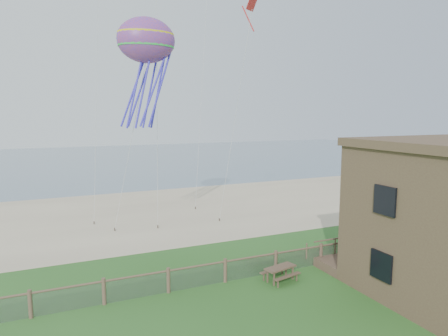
{
  "coord_description": "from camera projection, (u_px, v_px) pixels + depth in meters",
  "views": [
    {
      "loc": [
        -7.97,
        -11.81,
        8.55
      ],
      "look_at": [
        0.82,
        8.0,
        5.63
      ],
      "focal_mm": 32.0,
      "sensor_mm": 36.0,
      "label": 1
    }
  ],
  "objects": [
    {
      "name": "sand_beach",
      "position": [
        151.0,
        212.0,
        34.98
      ],
      "size": [
        72.0,
        20.0,
        0.02
      ],
      "primitive_type": "cube",
      "color": "tan",
      "rests_on": "ground"
    },
    {
      "name": "ocean",
      "position": [
        95.0,
        160.0,
        74.83
      ],
      "size": [
        160.0,
        68.0,
        0.02
      ],
      "primitive_type": "cube",
      "color": "slate",
      "rests_on": "ground"
    },
    {
      "name": "chainlink_fence",
      "position": [
        225.0,
        272.0,
        20.41
      ],
      "size": [
        36.2,
        0.2,
        1.25
      ],
      "primitive_type": null,
      "color": "#4F382C",
      "rests_on": "ground"
    },
    {
      "name": "motel_deck",
      "position": [
        423.0,
        249.0,
        24.77
      ],
      "size": [
        15.0,
        2.0,
        0.5
      ],
      "primitive_type": "cube",
      "color": "brown",
      "rests_on": "ground"
    },
    {
      "name": "picnic_table",
      "position": [
        280.0,
        274.0,
        20.6
      ],
      "size": [
        1.96,
        1.64,
        0.72
      ],
      "primitive_type": null,
      "rotation": [
        0.0,
        0.0,
        0.22
      ],
      "color": "brown",
      "rests_on": "ground"
    },
    {
      "name": "octopus_kite",
      "position": [
        147.0,
        71.0,
        26.01
      ],
      "size": [
        4.41,
        3.86,
        7.56
      ],
      "primitive_type": null,
      "rotation": [
        0.0,
        0.0,
        -0.42
      ],
      "color": "#DE4D23"
    },
    {
      "name": "kite_red",
      "position": [
        252.0,
        10.0,
        26.76
      ],
      "size": [
        1.67,
        1.82,
        2.15
      ],
      "primitive_type": null,
      "rotation": [
        0.44,
        0.0,
        0.53
      ],
      "color": "red"
    }
  ]
}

